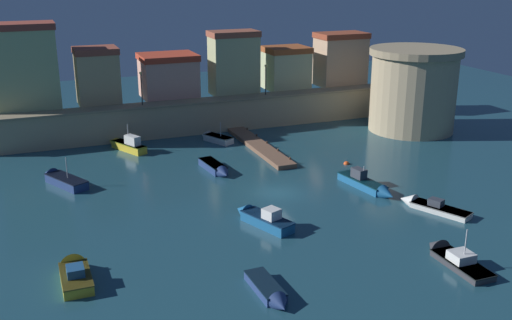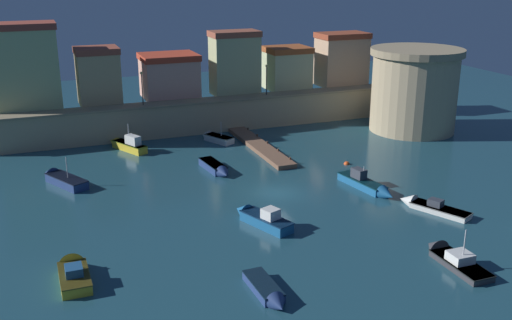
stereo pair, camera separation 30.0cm
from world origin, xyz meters
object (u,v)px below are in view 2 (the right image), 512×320
(moored_boat_2, at_px, (268,292))
(mooring_buoy_0, at_px, (347,164))
(fortress_tower, at_px, (414,90))
(moored_boat_8, at_px, (260,217))
(moored_boat_1, at_px, (61,179))
(moored_boat_7, at_px, (450,257))
(moored_boat_6, at_px, (215,138))
(moored_boat_4, at_px, (368,185))
(moored_boat_10, at_px, (127,144))
(quay_lamp_1, at_px, (267,75))
(moored_boat_9, at_px, (428,206))
(moored_boat_3, at_px, (216,168))
(moored_boat_5, at_px, (73,272))
(quay_lamp_0, at_px, (142,83))

(moored_boat_2, relative_size, mooring_buoy_0, 7.96)
(mooring_buoy_0, bearing_deg, fortress_tower, 32.11)
(moored_boat_2, distance_m, moored_boat_8, 10.73)
(fortress_tower, distance_m, moored_boat_1, 41.20)
(moored_boat_7, distance_m, moored_boat_8, 14.23)
(moored_boat_1, xyz_separation_m, moored_boat_6, (17.27, 7.99, -0.04))
(fortress_tower, distance_m, moored_boat_4, 22.34)
(moored_boat_8, xyz_separation_m, mooring_buoy_0, (13.42, 10.26, -0.52))
(moored_boat_1, distance_m, mooring_buoy_0, 27.53)
(moored_boat_6, xyz_separation_m, moored_boat_10, (-9.89, 0.26, 0.21))
(fortress_tower, relative_size, moored_boat_4, 1.57)
(quay_lamp_1, xyz_separation_m, moored_boat_10, (-17.92, -4.04, -5.70))
(fortress_tower, height_order, moored_boat_4, fortress_tower)
(fortress_tower, bearing_deg, moored_boat_9, -121.99)
(moored_boat_10, relative_size, mooring_buoy_0, 9.91)
(moored_boat_10, bearing_deg, moored_boat_3, -173.19)
(moored_boat_8, bearing_deg, moored_boat_1, 21.38)
(quay_lamp_1, distance_m, moored_boat_7, 38.15)
(moored_boat_6, bearing_deg, moored_boat_5, 120.05)
(moored_boat_1, xyz_separation_m, moored_boat_5, (-0.56, -18.46, -0.00))
(moored_boat_8, distance_m, moored_boat_10, 24.08)
(moored_boat_1, distance_m, moored_boat_9, 32.54)
(moored_boat_2, xyz_separation_m, moored_boat_9, (17.36, 7.85, -0.02))
(quay_lamp_1, bearing_deg, moored_boat_3, -127.54)
(moored_boat_10, bearing_deg, moored_boat_9, -168.04)
(moored_boat_6, xyz_separation_m, moored_boat_8, (-3.58, -22.97, 0.13))
(quay_lamp_0, relative_size, moored_boat_9, 0.62)
(quay_lamp_0, distance_m, moored_boat_4, 28.96)
(moored_boat_5, bearing_deg, moored_boat_6, -34.12)
(fortress_tower, relative_size, moored_boat_8, 1.81)
(moored_boat_6, distance_m, moored_boat_10, 9.90)
(moored_boat_4, bearing_deg, fortress_tower, 125.97)
(moored_boat_7, relative_size, mooring_buoy_0, 9.83)
(moored_boat_5, height_order, moored_boat_10, moored_boat_10)
(moored_boat_5, height_order, moored_boat_9, moored_boat_5)
(moored_boat_4, relative_size, moored_boat_6, 1.47)
(moored_boat_2, relative_size, moored_boat_10, 0.80)
(quay_lamp_1, relative_size, moored_boat_4, 0.54)
(moored_boat_4, height_order, mooring_buoy_0, moored_boat_4)
(moored_boat_2, xyz_separation_m, moored_boat_5, (-10.77, 6.68, 0.11))
(moored_boat_2, height_order, moored_boat_4, moored_boat_4)
(moored_boat_7, bearing_deg, moored_boat_4, -7.41)
(moored_boat_2, xyz_separation_m, moored_boat_4, (15.14, 13.48, 0.14))
(fortress_tower, relative_size, moored_boat_1, 1.76)
(quay_lamp_0, distance_m, quay_lamp_1, 15.15)
(moored_boat_1, height_order, moored_boat_6, moored_boat_1)
(moored_boat_10, bearing_deg, quay_lamp_1, -103.66)
(moored_boat_3, xyz_separation_m, moored_boat_5, (-14.76, -16.29, 0.04))
(moored_boat_1, bearing_deg, moored_boat_5, 151.05)
(moored_boat_2, xyz_separation_m, mooring_buoy_0, (16.91, 20.41, -0.32))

